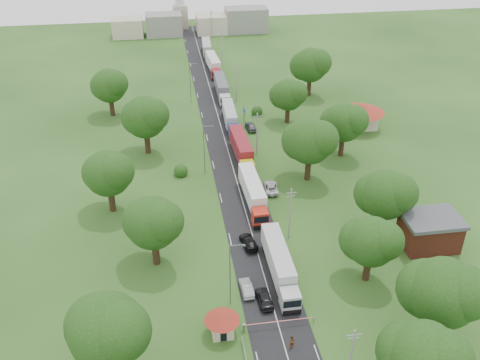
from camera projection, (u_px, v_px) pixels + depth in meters
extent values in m
plane|color=#254416|center=(247.00, 216.00, 88.70)|extent=(260.00, 260.00, 0.00)
cube|color=black|center=(230.00, 159.00, 105.67)|extent=(8.00, 200.00, 0.04)
cylinder|color=slate|center=(244.00, 328.00, 66.63)|extent=(0.20, 0.20, 1.10)
cube|color=slate|center=(244.00, 325.00, 66.38)|extent=(0.35, 0.35, 0.25)
cylinder|color=red|center=(279.00, 321.00, 66.99)|extent=(9.00, 0.12, 0.12)
cylinder|color=slate|center=(314.00, 320.00, 67.83)|extent=(0.10, 0.10, 1.00)
cube|color=beige|center=(222.00, 327.00, 65.95)|extent=(2.60, 2.60, 2.40)
cone|color=maroon|center=(222.00, 317.00, 65.07)|extent=(4.40, 4.40, 1.10)
cube|color=black|center=(233.00, 324.00, 66.01)|extent=(0.02, 1.20, 0.90)
cube|color=black|center=(224.00, 336.00, 64.94)|extent=(0.80, 0.02, 1.90)
cylinder|color=slate|center=(245.00, 119.00, 117.02)|extent=(0.12, 0.12, 4.00)
cylinder|color=slate|center=(243.00, 115.00, 119.06)|extent=(0.12, 0.12, 4.00)
cube|color=navy|center=(244.00, 110.00, 117.22)|extent=(0.06, 3.00, 1.00)
cube|color=silver|center=(244.00, 110.00, 117.22)|extent=(0.07, 3.10, 0.06)
cylinder|color=gray|center=(350.00, 360.00, 57.43)|extent=(0.24, 0.24, 9.00)
cube|color=gray|center=(354.00, 335.00, 55.48)|extent=(1.60, 0.10, 0.10)
cube|color=gray|center=(354.00, 338.00, 55.74)|extent=(1.20, 0.10, 0.10)
cylinder|color=gray|center=(290.00, 214.00, 81.18)|extent=(0.24, 0.24, 9.00)
cube|color=gray|center=(291.00, 193.00, 79.22)|extent=(1.60, 0.10, 0.10)
cube|color=gray|center=(291.00, 196.00, 79.48)|extent=(1.20, 0.10, 0.10)
cylinder|color=gray|center=(257.00, 134.00, 104.92)|extent=(0.24, 0.24, 9.00)
cube|color=gray|center=(257.00, 116.00, 102.97)|extent=(1.60, 0.10, 0.10)
cube|color=gray|center=(257.00, 119.00, 103.23)|extent=(1.20, 0.10, 0.10)
cylinder|color=gray|center=(236.00, 84.00, 128.67)|extent=(0.24, 0.24, 9.00)
cube|color=gray|center=(236.00, 68.00, 126.72)|extent=(1.60, 0.10, 0.10)
cube|color=gray|center=(236.00, 70.00, 126.97)|extent=(1.20, 0.10, 0.10)
cylinder|color=gray|center=(222.00, 49.00, 152.41)|extent=(0.24, 0.24, 9.00)
cube|color=gray|center=(222.00, 36.00, 150.46)|extent=(1.60, 0.10, 0.10)
cube|color=gray|center=(222.00, 37.00, 150.72)|extent=(1.20, 0.10, 0.10)
cylinder|color=gray|center=(211.00, 24.00, 176.16)|extent=(0.24, 0.24, 9.00)
cube|color=gray|center=(211.00, 12.00, 174.21)|extent=(1.60, 0.10, 0.10)
cube|color=gray|center=(211.00, 13.00, 174.46)|extent=(1.20, 0.10, 0.10)
cylinder|color=slate|center=(230.00, 275.00, 68.46)|extent=(0.16, 0.16, 10.00)
cube|color=slate|center=(237.00, 245.00, 66.16)|extent=(1.80, 0.10, 0.10)
cube|color=slate|center=(243.00, 246.00, 66.34)|extent=(0.50, 0.22, 0.15)
cylinder|color=slate|center=(204.00, 150.00, 98.14)|extent=(0.16, 0.16, 10.00)
cube|color=slate|center=(208.00, 126.00, 95.84)|extent=(1.80, 0.10, 0.10)
cube|color=slate|center=(213.00, 127.00, 96.02)|extent=(0.50, 0.22, 0.15)
cylinder|color=slate|center=(190.00, 83.00, 127.82)|extent=(0.16, 0.16, 10.00)
cube|color=slate|center=(193.00, 63.00, 125.53)|extent=(1.80, 0.10, 0.10)
cube|color=slate|center=(196.00, 64.00, 125.71)|extent=(0.50, 0.22, 0.15)
sphere|color=#1F3A0F|center=(424.00, 357.00, 54.34)|extent=(7.70, 7.70, 7.70)
sphere|color=#1F3A0F|center=(444.00, 359.00, 53.16)|extent=(6.05, 6.05, 6.05)
sphere|color=#1F3A0F|center=(407.00, 352.00, 55.64)|extent=(6.60, 6.60, 6.60)
cylinder|color=#382616|center=(434.00, 327.00, 64.45)|extent=(1.12, 1.12, 4.55)
sphere|color=#1F3A0F|center=(443.00, 293.00, 61.58)|extent=(8.40, 8.40, 8.40)
sphere|color=#1F3A0F|center=(462.00, 292.00, 60.30)|extent=(6.60, 6.60, 6.60)
sphere|color=#1F3A0F|center=(427.00, 289.00, 63.01)|extent=(7.20, 7.20, 7.20)
cylinder|color=#382616|center=(367.00, 268.00, 74.28)|extent=(1.04, 1.04, 3.85)
sphere|color=#1F3A0F|center=(371.00, 242.00, 71.88)|extent=(7.00, 7.00, 7.00)
sphere|color=#1F3A0F|center=(384.00, 241.00, 70.81)|extent=(5.50, 5.50, 5.50)
sphere|color=#1F3A0F|center=(361.00, 240.00, 73.07)|extent=(6.00, 6.00, 6.00)
cylinder|color=#382616|center=(381.00, 222.00, 83.46)|extent=(1.08, 1.08, 4.20)
sphere|color=#1F3A0F|center=(386.00, 195.00, 80.82)|extent=(7.70, 7.70, 7.70)
sphere|color=#1F3A0F|center=(398.00, 193.00, 79.65)|extent=(6.05, 6.05, 6.05)
sphere|color=#1F3A0F|center=(375.00, 193.00, 82.13)|extent=(6.60, 6.60, 6.60)
cylinder|color=#382616|center=(308.00, 168.00, 97.72)|extent=(1.12, 1.12, 4.55)
sphere|color=#1F3A0F|center=(310.00, 141.00, 94.85)|extent=(8.40, 8.40, 8.40)
sphere|color=#1F3A0F|center=(320.00, 139.00, 93.57)|extent=(6.60, 6.60, 6.60)
sphere|color=#1F3A0F|center=(301.00, 141.00, 96.28)|extent=(7.20, 7.20, 7.20)
cylinder|color=#382616|center=(341.00, 146.00, 105.77)|extent=(1.08, 1.08, 4.20)
sphere|color=#1F3A0F|center=(344.00, 122.00, 103.13)|extent=(7.70, 7.70, 7.70)
sphere|color=#1F3A0F|center=(353.00, 120.00, 101.96)|extent=(6.05, 6.05, 6.05)
sphere|color=#1F3A0F|center=(336.00, 122.00, 104.44)|extent=(6.60, 6.60, 6.60)
cylinder|color=#382616|center=(287.00, 114.00, 119.36)|extent=(1.04, 1.04, 3.85)
sphere|color=#1F3A0F|center=(288.00, 95.00, 116.96)|extent=(7.00, 7.00, 7.00)
sphere|color=#1F3A0F|center=(295.00, 93.00, 115.89)|extent=(5.50, 5.50, 5.50)
sphere|color=#1F3A0F|center=(283.00, 95.00, 118.14)|extent=(6.00, 6.00, 6.00)
cylinder|color=#382616|center=(309.00, 87.00, 133.08)|extent=(1.12, 1.12, 4.55)
sphere|color=#1F3A0F|center=(311.00, 65.00, 130.21)|extent=(8.40, 8.40, 8.40)
sphere|color=#1F3A0F|center=(318.00, 63.00, 128.93)|extent=(6.60, 6.60, 6.60)
sphere|color=#1F3A0F|center=(304.00, 66.00, 131.64)|extent=(7.20, 7.20, 7.20)
sphere|color=#1F3A0F|center=(107.00, 330.00, 56.62)|extent=(8.40, 8.40, 8.40)
sphere|color=#1F3A0F|center=(120.00, 331.00, 55.33)|extent=(6.60, 6.60, 6.60)
sphere|color=#1F3A0F|center=(98.00, 325.00, 58.04)|extent=(7.20, 7.20, 7.20)
cylinder|color=#382616|center=(156.00, 252.00, 77.19)|extent=(1.08, 1.08, 4.20)
sphere|color=#1F3A0F|center=(153.00, 223.00, 74.55)|extent=(7.70, 7.70, 7.70)
sphere|color=#1F3A0F|center=(162.00, 221.00, 73.38)|extent=(6.05, 6.05, 6.05)
sphere|color=#1F3A0F|center=(145.00, 221.00, 75.86)|extent=(6.60, 6.60, 6.60)
cylinder|color=#382616|center=(112.00, 200.00, 88.99)|extent=(1.08, 1.08, 4.20)
sphere|color=#1F3A0F|center=(108.00, 173.00, 86.36)|extent=(7.70, 7.70, 7.70)
sphere|color=#1F3A0F|center=(116.00, 171.00, 85.18)|extent=(6.05, 6.05, 6.05)
sphere|color=#1F3A0F|center=(102.00, 172.00, 87.66)|extent=(6.60, 6.60, 6.60)
cylinder|color=#382616|center=(147.00, 143.00, 106.65)|extent=(1.12, 1.12, 4.55)
sphere|color=#1F3A0F|center=(145.00, 117.00, 103.78)|extent=(8.40, 8.40, 8.40)
sphere|color=#1F3A0F|center=(152.00, 115.00, 102.50)|extent=(6.60, 6.60, 6.60)
sphere|color=#1F3A0F|center=(139.00, 117.00, 105.21)|extent=(7.20, 7.20, 7.20)
cylinder|color=#382616|center=(112.00, 107.00, 122.65)|extent=(1.08, 1.08, 4.20)
sphere|color=#1F3A0F|center=(109.00, 86.00, 120.02)|extent=(7.70, 7.70, 7.70)
sphere|color=#1F3A0F|center=(115.00, 83.00, 118.84)|extent=(6.05, 6.05, 6.05)
sphere|color=#1F3A0F|center=(105.00, 86.00, 121.33)|extent=(6.60, 6.60, 6.60)
cube|color=maroon|center=(429.00, 233.00, 80.74)|extent=(8.00, 6.00, 4.60)
cube|color=#47494F|center=(432.00, 219.00, 79.41)|extent=(8.60, 6.60, 0.60)
cube|color=beige|center=(359.00, 119.00, 117.04)|extent=(7.00, 5.00, 4.00)
cone|color=maroon|center=(361.00, 107.00, 115.55)|extent=(10.08, 10.08, 1.80)
cube|color=gray|center=(164.00, 25.00, 178.89)|extent=(12.00, 8.00, 7.00)
cube|color=beige|center=(211.00, 24.00, 181.23)|extent=(10.00, 8.00, 6.00)
cube|color=gray|center=(246.00, 20.00, 182.29)|extent=(14.00, 8.00, 8.00)
cube|color=beige|center=(128.00, 28.00, 177.58)|extent=(10.00, 8.00, 6.00)
cube|color=beige|center=(180.00, 16.00, 186.20)|extent=(5.00, 5.00, 8.00)
cylinder|color=silver|center=(180.00, 2.00, 183.63)|extent=(3.20, 3.20, 2.00)
cube|color=#BABABA|center=(290.00, 299.00, 69.46)|extent=(2.48, 2.48, 2.58)
cube|color=black|center=(292.00, 304.00, 68.22)|extent=(2.38, 0.02, 1.14)
cube|color=slate|center=(292.00, 312.00, 68.99)|extent=(2.27, 0.25, 0.36)
cube|color=slate|center=(278.00, 268.00, 76.03)|extent=(2.39, 11.89, 0.31)
cube|color=silver|center=(278.00, 257.00, 75.33)|extent=(2.60, 12.20, 3.10)
cylinder|color=black|center=(291.00, 311.00, 69.23)|extent=(2.43, 1.03, 1.03)
cylinder|color=black|center=(288.00, 301.00, 70.81)|extent=(2.43, 1.03, 1.03)
cylinder|color=black|center=(273.00, 254.00, 79.23)|extent=(2.43, 1.03, 1.03)
cylinder|color=black|center=(271.00, 248.00, 80.54)|extent=(2.43, 1.03, 1.03)
cube|color=red|center=(260.00, 217.00, 85.50)|extent=(2.55, 2.55, 2.58)
cube|color=black|center=(262.00, 220.00, 84.25)|extent=(2.37, 0.09, 1.14)
cube|color=slate|center=(261.00, 227.00, 85.02)|extent=(2.28, 0.31, 0.36)
cube|color=slate|center=(252.00, 197.00, 92.05)|extent=(2.71, 11.93, 0.31)
cube|color=white|center=(252.00, 187.00, 91.36)|extent=(2.93, 12.25, 3.10)
cylinder|color=black|center=(261.00, 226.00, 85.27)|extent=(2.43, 1.03, 1.03)
cylinder|color=black|center=(259.00, 219.00, 86.84)|extent=(2.43, 1.03, 1.03)
cylinder|color=black|center=(249.00, 188.00, 95.25)|extent=(2.43, 1.03, 1.03)
cylinder|color=black|center=(247.00, 183.00, 96.56)|extent=(2.43, 1.03, 1.03)
cube|color=gold|center=(247.00, 168.00, 99.06)|extent=(2.60, 2.60, 2.61)
cube|color=black|center=(248.00, 170.00, 97.80)|extent=(2.40, 0.11, 1.15)
cube|color=slate|center=(248.00, 176.00, 98.58)|extent=(2.31, 0.34, 0.37)
cube|color=slate|center=(241.00, 154.00, 105.70)|extent=(2.85, 12.10, 0.31)
cube|color=maroon|center=(241.00, 145.00, 105.00)|extent=(3.07, 12.43, 3.14)
cylinder|color=black|center=(248.00, 176.00, 98.83)|extent=(2.46, 1.05, 1.05)
cylinder|color=black|center=(246.00, 171.00, 100.43)|extent=(2.46, 1.05, 1.05)
cylinder|color=black|center=(238.00, 147.00, 108.94)|extent=(2.46, 1.05, 1.05)
cylinder|color=black|center=(237.00, 143.00, 110.27)|extent=(2.46, 1.05, 1.05)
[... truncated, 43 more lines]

